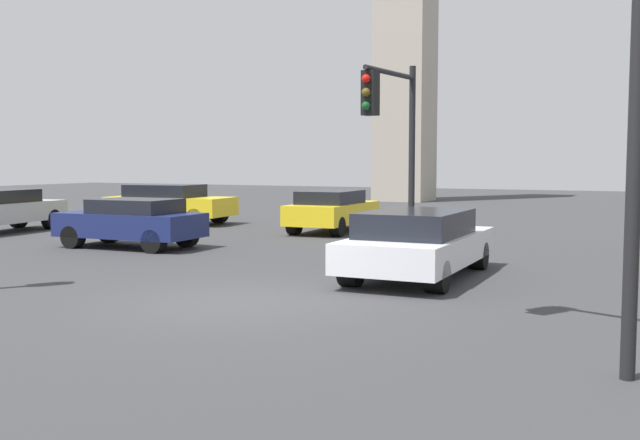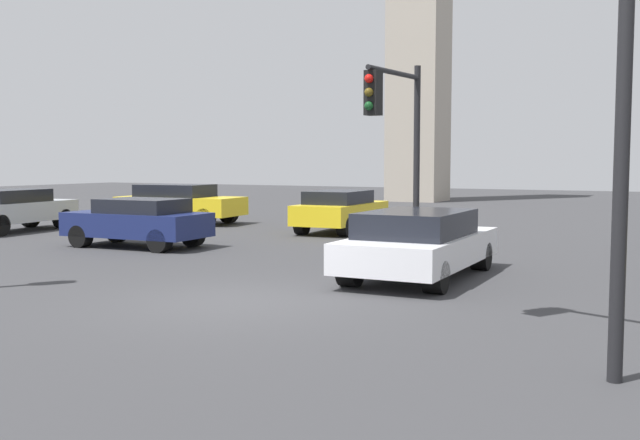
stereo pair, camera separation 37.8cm
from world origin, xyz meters
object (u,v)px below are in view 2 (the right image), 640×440
object	(u,v)px
traffic_light_0	(507,7)
car_0	(14,209)
car_4	(419,243)
car_5	(340,210)
traffic_light_1	(395,121)
car_6	(179,203)
car_3	(138,221)

from	to	relation	value
traffic_light_0	car_0	world-z (taller)	traffic_light_0
car_4	car_5	bearing A→B (deg)	34.31
traffic_light_1	car_0	bearing A→B (deg)	-87.02
car_0	car_4	xyz separation A→B (m)	(15.40, -3.03, -0.04)
traffic_light_0	car_0	size ratio (longest dim) A/B	1.32
car_5	car_6	bearing A→B (deg)	85.89
car_0	car_6	distance (m)	5.91
traffic_light_1	car_5	distance (m)	7.43
car_3	traffic_light_0	bearing A→B (deg)	147.85
car_0	car_5	size ratio (longest dim) A/B	1.06
car_0	car_4	distance (m)	15.70
car_3	car_6	bearing A→B (deg)	-62.01
traffic_light_1	car_4	world-z (taller)	traffic_light_1
traffic_light_0	car_5	distance (m)	16.07
car_0	car_6	xyz separation A→B (m)	(2.84, 5.19, 0.02)
car_3	car_4	world-z (taller)	car_4
car_0	car_3	xyz separation A→B (m)	(6.72, -1.51, -0.05)
traffic_light_0	traffic_light_1	xyz separation A→B (m)	(-4.41, 7.57, -0.85)
traffic_light_1	car_4	size ratio (longest dim) A/B	0.99
traffic_light_1	car_6	bearing A→B (deg)	-112.14
traffic_light_0	car_4	bearing A→B (deg)	-40.91
traffic_light_0	car_3	distance (m)	13.83
car_6	car_5	bearing A→B (deg)	-7.24
car_3	car_5	distance (m)	7.14
car_3	car_0	bearing A→B (deg)	-14.79
traffic_light_1	car_4	distance (m)	3.82
car_6	car_4	bearing A→B (deg)	-38.45
car_3	traffic_light_1	bearing A→B (deg)	-175.28
traffic_light_0	car_0	xyz separation A→B (m)	(-18.32, 8.21, -3.39)
traffic_light_1	car_0	size ratio (longest dim) A/B	1.05
traffic_light_0	car_6	xyz separation A→B (m)	(-15.49, 13.40, -3.37)
traffic_light_1	car_6	distance (m)	12.77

